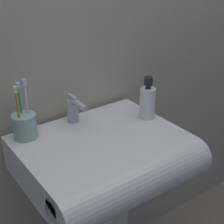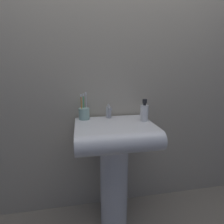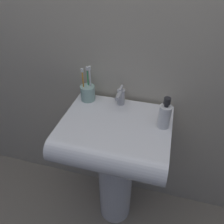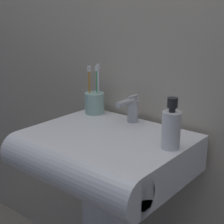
% 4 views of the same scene
% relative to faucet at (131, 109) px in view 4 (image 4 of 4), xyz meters
% --- Properties ---
extents(wall_back, '(5.00, 0.05, 2.40)m').
position_rel_faucet_xyz_m(wall_back, '(0.01, 0.10, 0.32)').
color(wall_back, '#B7AD99').
rests_on(wall_back, ground).
extents(sink_basin, '(0.55, 0.47, 0.13)m').
position_rel_faucet_xyz_m(sink_basin, '(0.01, -0.19, -0.12)').
color(sink_basin, white).
rests_on(sink_basin, sink_pedestal).
extents(faucet, '(0.04, 0.12, 0.10)m').
position_rel_faucet_xyz_m(faucet, '(0.00, 0.00, 0.00)').
color(faucet, '#B7B7BC').
rests_on(faucet, sink_basin).
extents(toothbrush_cup, '(0.08, 0.08, 0.21)m').
position_rel_faucet_xyz_m(toothbrush_cup, '(-0.19, 0.00, -0.01)').
color(toothbrush_cup, '#99BFB2').
rests_on(toothbrush_cup, sink_basin).
extents(soap_bottle, '(0.06, 0.06, 0.16)m').
position_rel_faucet_xyz_m(soap_bottle, '(0.24, -0.12, 0.01)').
color(soap_bottle, white).
rests_on(soap_bottle, sink_basin).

